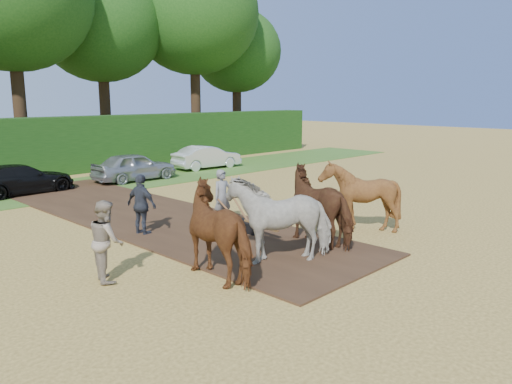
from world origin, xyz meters
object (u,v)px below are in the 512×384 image
Objects in this scene: plough_team at (300,210)px; spectator_far at (142,205)px; spectator_near at (106,241)px; parked_cars at (0,181)px.

spectator_far is at bearing 117.31° from plough_team.
spectator_far is (2.59, 2.58, 0.01)m from spectator_near.
spectator_near is 5.03m from plough_team.
plough_team is 0.29× the size of parked_cars.
plough_team is at bearing -76.97° from parked_cars.
spectator_far is at bearing -84.46° from parked_cars.
spectator_near reaches higher than parked_cars.
plough_team is (2.17, -4.21, 0.15)m from spectator_far.
spectator_near is at bearing 122.14° from spectator_far.
spectator_near is 0.99× the size of spectator_far.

